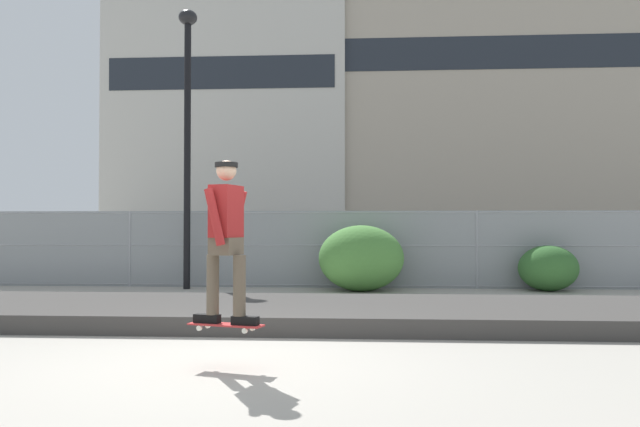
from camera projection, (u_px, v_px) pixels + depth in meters
name	position (u px, v px, depth m)	size (l,w,h in m)	color
ground_plane	(221.00, 364.00, 6.82)	(120.00, 120.00, 0.00)	#9E998E
gravel_berm	(266.00, 312.00, 10.01)	(17.31, 3.14, 0.27)	#3D3A38
skateboard	(226.00, 325.00, 6.62)	(0.82, 0.41, 0.07)	#B22D2D
skater	(226.00, 231.00, 6.64)	(0.72, 0.62, 1.69)	black
chain_fence	(300.00, 249.00, 15.48)	(25.32, 0.06, 1.85)	gray
street_lamp	(187.00, 114.00, 15.18)	(0.44, 0.44, 6.62)	black
parked_car_near	(182.00, 248.00, 18.80)	(4.52, 2.19, 1.66)	#B7BABF
library_building	(238.00, 121.00, 55.57)	(18.86, 13.99, 21.24)	#B2AFA8
office_block	(469.00, 104.00, 53.16)	(30.00, 10.82, 23.32)	#9E9384
shrub_left	(361.00, 258.00, 14.59)	(1.94, 1.59, 1.50)	#477F38
shrub_center	(364.00, 271.00, 14.95)	(1.11, 0.91, 0.86)	#2D5B28
shrub_right	(548.00, 268.00, 14.58)	(1.35, 1.10, 1.04)	#2D5B28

